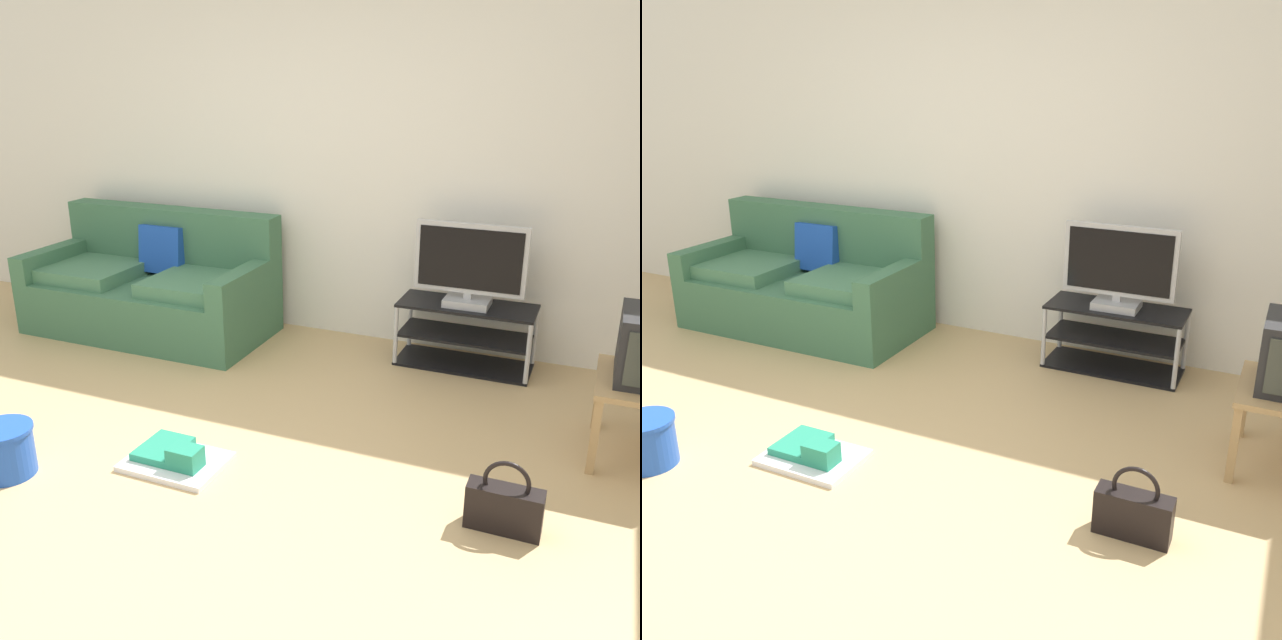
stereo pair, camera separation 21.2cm
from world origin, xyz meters
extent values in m
cube|color=tan|center=(0.00, 0.00, -0.01)|extent=(9.00, 9.80, 0.02)
cube|color=silver|center=(0.00, 2.45, 1.35)|extent=(9.00, 0.10, 2.70)
cube|color=#3D6B4C|center=(-1.30, 1.86, 0.20)|extent=(1.81, 0.88, 0.39)
cube|color=#3D6B4C|center=(-1.30, 2.20, 0.64)|extent=(1.81, 0.20, 0.50)
cube|color=#3D6B4C|center=(-2.13, 1.86, 0.49)|extent=(0.14, 0.88, 0.20)
cube|color=#3D6B4C|center=(-0.46, 1.86, 0.49)|extent=(0.14, 0.88, 0.20)
cube|color=#477857|center=(-1.79, 1.80, 0.44)|extent=(0.72, 0.62, 0.10)
cube|color=#477857|center=(-0.80, 1.80, 0.44)|extent=(0.72, 0.62, 0.10)
cube|color=blue|center=(-1.30, 2.08, 0.59)|extent=(0.36, 0.16, 0.37)
cube|color=black|center=(1.04, 2.14, 0.43)|extent=(0.89, 0.38, 0.02)
cube|color=black|center=(1.04, 2.14, 0.22)|extent=(0.86, 0.36, 0.02)
cube|color=black|center=(1.04, 2.14, 0.01)|extent=(0.89, 0.38, 0.02)
cylinder|color=#B7B7BC|center=(0.61, 1.96, 0.22)|extent=(0.03, 0.03, 0.43)
cylinder|color=#B7B7BC|center=(1.48, 1.96, 0.22)|extent=(0.03, 0.03, 0.43)
cylinder|color=#B7B7BC|center=(0.61, 2.31, 0.22)|extent=(0.03, 0.03, 0.43)
cylinder|color=#B7B7BC|center=(1.48, 2.31, 0.22)|extent=(0.03, 0.03, 0.43)
cube|color=#B2B2B7|center=(1.04, 2.12, 0.46)|extent=(0.29, 0.22, 0.05)
cube|color=#B2B2B7|center=(1.04, 2.12, 0.50)|extent=(0.05, 0.04, 0.04)
cube|color=#B2B2B7|center=(1.04, 2.12, 0.75)|extent=(0.72, 0.04, 0.46)
cube|color=black|center=(1.04, 2.09, 0.75)|extent=(0.66, 0.01, 0.40)
cube|color=tan|center=(1.91, 1.05, 0.20)|extent=(0.04, 0.04, 0.41)
cube|color=tan|center=(1.91, 1.55, 0.20)|extent=(0.04, 0.04, 0.41)
cube|color=black|center=(1.58, 0.42, 0.10)|extent=(0.33, 0.11, 0.21)
torus|color=black|center=(1.58, 0.42, 0.24)|extent=(0.20, 0.02, 0.20)
cylinder|color=blue|center=(-0.76, -0.09, 0.13)|extent=(0.27, 0.27, 0.26)
cylinder|color=blue|center=(-0.76, -0.09, 0.25)|extent=(0.29, 0.29, 0.02)
cube|color=silver|center=(-0.04, 0.31, 0.01)|extent=(0.50, 0.36, 0.03)
cube|color=#238466|center=(0.05, 0.26, 0.08)|extent=(0.16, 0.12, 0.11)
cube|color=#238466|center=(-0.14, 0.34, 0.05)|extent=(0.22, 0.28, 0.04)
camera|label=1|loc=(1.84, -2.25, 1.91)|focal=39.15mm
camera|label=2|loc=(2.04, -2.17, 1.91)|focal=39.15mm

